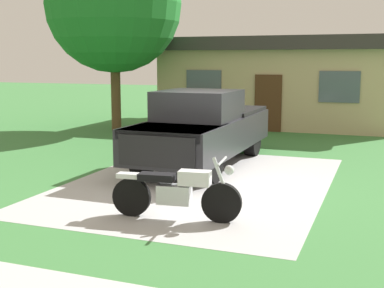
{
  "coord_description": "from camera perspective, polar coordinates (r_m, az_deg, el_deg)",
  "views": [
    {
      "loc": [
        3.64,
        -10.22,
        2.62
      ],
      "look_at": [
        -0.06,
        -0.36,
        0.9
      ],
      "focal_mm": 48.08,
      "sensor_mm": 36.0,
      "label": 1
    }
  ],
  "objects": [
    {
      "name": "ground_plane",
      "position": [
        11.16,
        0.95,
        -4.3
      ],
      "size": [
        80.0,
        80.0,
        0.0
      ],
      "primitive_type": "plane",
      "color": "#3D7B3D"
    },
    {
      "name": "shade_tree",
      "position": [
        19.66,
        -8.68,
        15.06
      ],
      "size": [
        4.99,
        4.99,
        7.14
      ],
      "color": "brown",
      "rests_on": "ground"
    },
    {
      "name": "motorcycle",
      "position": [
        8.54,
        -1.72,
        -5.29
      ],
      "size": [
        2.21,
        0.7,
        1.09
      ],
      "color": "black",
      "rests_on": "ground"
    },
    {
      "name": "driveway_pad",
      "position": [
        11.16,
        0.95,
        -4.28
      ],
      "size": [
        5.33,
        7.41,
        0.01
      ],
      "primitive_type": "cube",
      "color": "#B3B3B3",
      "rests_on": "ground"
    },
    {
      "name": "neighbor_house",
      "position": [
        21.67,
        9.9,
        6.94
      ],
      "size": [
        9.6,
        5.6,
        3.5
      ],
      "color": "tan",
      "rests_on": "ground"
    },
    {
      "name": "pickup_truck",
      "position": [
        12.95,
        1.38,
        1.87
      ],
      "size": [
        2.06,
        5.65,
        1.9
      ],
      "color": "black",
      "rests_on": "ground"
    }
  ]
}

